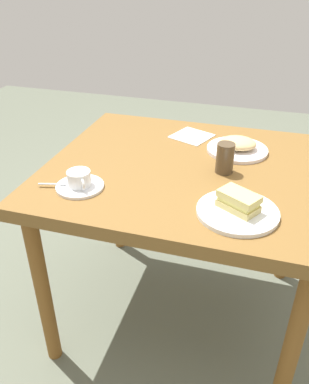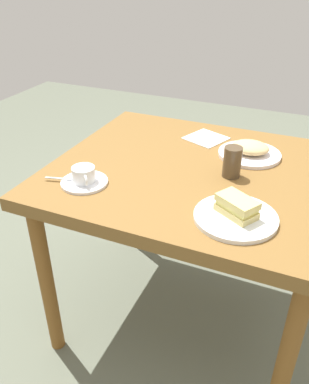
% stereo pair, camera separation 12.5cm
% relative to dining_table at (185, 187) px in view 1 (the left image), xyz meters
% --- Properties ---
extents(ground_plane, '(6.00, 6.00, 0.00)m').
position_rel_dining_table_xyz_m(ground_plane, '(0.00, 0.00, -0.67)').
color(ground_plane, '#5F6554').
extents(dining_table, '(1.03, 0.90, 0.76)m').
position_rel_dining_table_xyz_m(dining_table, '(0.00, 0.00, 0.00)').
color(dining_table, brown).
rests_on(dining_table, ground_plane).
extents(sandwich_plate, '(0.25, 0.25, 0.01)m').
position_rel_dining_table_xyz_m(sandwich_plate, '(0.22, -0.26, 0.10)').
color(sandwich_plate, white).
rests_on(sandwich_plate, dining_table).
extents(sandwich_front, '(0.14, 0.12, 0.06)m').
position_rel_dining_table_xyz_m(sandwich_front, '(0.22, -0.26, 0.13)').
color(sandwich_front, '#D3BF72').
rests_on(sandwich_front, sandwich_plate).
extents(coffee_saucer, '(0.16, 0.16, 0.01)m').
position_rel_dining_table_xyz_m(coffee_saucer, '(-0.31, -0.26, 0.09)').
color(coffee_saucer, white).
rests_on(coffee_saucer, dining_table).
extents(coffee_cup, '(0.09, 0.09, 0.05)m').
position_rel_dining_table_xyz_m(coffee_cup, '(-0.31, -0.26, 0.13)').
color(coffee_cup, white).
rests_on(coffee_cup, coffee_saucer).
extents(spoon, '(0.10, 0.04, 0.01)m').
position_rel_dining_table_xyz_m(spoon, '(-0.38, -0.28, 0.10)').
color(spoon, silver).
rests_on(spoon, coffee_saucer).
extents(side_plate, '(0.24, 0.24, 0.01)m').
position_rel_dining_table_xyz_m(side_plate, '(0.17, 0.18, 0.10)').
color(side_plate, white).
rests_on(side_plate, dining_table).
extents(side_food_pile, '(0.14, 0.12, 0.04)m').
position_rel_dining_table_xyz_m(side_food_pile, '(0.17, 0.18, 0.12)').
color(side_food_pile, tan).
rests_on(side_food_pile, side_plate).
extents(napkin, '(0.20, 0.20, 0.00)m').
position_rel_dining_table_xyz_m(napkin, '(-0.04, 0.28, 0.09)').
color(napkin, white).
rests_on(napkin, dining_table).
extents(drinking_glass, '(0.06, 0.06, 0.11)m').
position_rel_dining_table_xyz_m(drinking_glass, '(0.14, -0.01, 0.14)').
color(drinking_glass, '#4C3C29').
rests_on(drinking_glass, dining_table).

